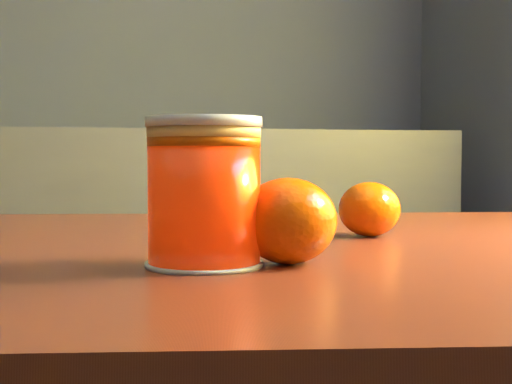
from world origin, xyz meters
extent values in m
cube|color=maroon|center=(0.79, 0.07, 0.73)|extent=(1.11, 0.87, 0.04)
cylinder|color=#FF2B05|center=(0.70, -0.04, 0.80)|extent=(0.08, 0.08, 0.09)
cylinder|color=#E4B75D|center=(0.70, -0.04, 0.85)|extent=(0.08, 0.08, 0.01)
cylinder|color=silver|center=(0.70, -0.04, 0.86)|extent=(0.09, 0.09, 0.01)
ellipsoid|color=#DD5104|center=(0.77, -0.04, 0.79)|extent=(0.08, 0.08, 0.07)
ellipsoid|color=#DD5104|center=(0.90, 0.12, 0.78)|extent=(0.07, 0.07, 0.06)
camera|label=1|loc=(0.62, -0.56, 0.84)|focal=50.00mm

